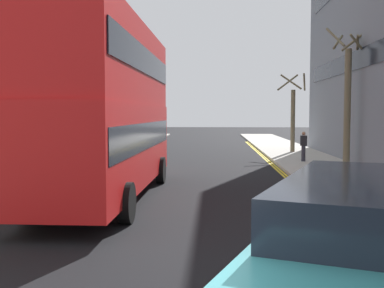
# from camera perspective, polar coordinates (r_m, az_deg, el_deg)

# --- Properties ---
(sidewalk_right) EXTENTS (4.00, 80.00, 0.14)m
(sidewalk_right) POSITION_cam_1_polar(r_m,az_deg,el_deg) (20.26, 17.97, -4.01)
(sidewalk_right) COLOR #ADA89E
(sidewalk_right) RESTS_ON ground
(sidewalk_left) EXTENTS (4.00, 80.00, 0.14)m
(sidewalk_left) POSITION_cam_1_polar(r_m,az_deg,el_deg) (21.01, -18.78, -3.75)
(sidewalk_left) COLOR #ADA89E
(sidewalk_left) RESTS_ON ground
(kerb_line_outer) EXTENTS (0.10, 56.00, 0.01)m
(kerb_line_outer) POSITION_cam_1_polar(r_m,az_deg,el_deg) (17.87, 13.12, -5.16)
(kerb_line_outer) COLOR yellow
(kerb_line_outer) RESTS_ON ground
(kerb_line_inner) EXTENTS (0.10, 56.00, 0.01)m
(kerb_line_inner) POSITION_cam_1_polar(r_m,az_deg,el_deg) (17.85, 12.61, -5.16)
(kerb_line_inner) COLOR yellow
(kerb_line_inner) RESTS_ON ground
(double_decker_bus_away) EXTENTS (2.90, 10.84, 5.64)m
(double_decker_bus_away) POSITION_cam_1_polar(r_m,az_deg,el_deg) (15.10, -10.26, 4.78)
(double_decker_bus_away) COLOR red
(double_decker_bus_away) RESTS_ON ground
(pedestrian_far) EXTENTS (0.34, 0.22, 1.62)m
(pedestrian_far) POSITION_cam_1_polar(r_m,az_deg,el_deg) (25.96, 13.56, -0.22)
(pedestrian_far) COLOR #2D2D38
(pedestrian_far) RESTS_ON sidewalk_right
(street_tree_near) EXTENTS (1.82, 1.84, 6.93)m
(street_tree_near) POSITION_cam_1_polar(r_m,az_deg,el_deg) (24.48, 18.55, 5.24)
(street_tree_near) COLOR #6B6047
(street_tree_near) RESTS_ON sidewalk_right
(street_tree_mid) EXTENTS (1.97, 2.04, 5.35)m
(street_tree_mid) POSITION_cam_1_polar(r_m,az_deg,el_deg) (32.29, 12.33, 3.62)
(street_tree_mid) COLOR #6B6047
(street_tree_mid) RESTS_ON sidewalk_right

